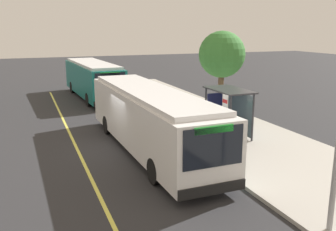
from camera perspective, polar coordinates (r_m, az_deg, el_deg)
ground_plane at (r=18.29m, az=-6.60°, el=-4.95°), size 120.00×120.00×0.00m
sidewalk_curb at (r=20.53m, az=9.81°, el=-2.80°), size 44.00×6.40×0.15m
lane_stripe_center at (r=17.90m, az=-13.46°, el=-5.64°), size 36.00×0.14×0.01m
transit_bus_main at (r=17.39m, az=-2.86°, el=-0.30°), size 12.18×2.90×2.95m
transit_bus_second at (r=31.44m, az=-11.42°, el=5.58°), size 10.70×3.17×2.95m
bus_shelter at (r=19.76m, az=9.39°, el=2.08°), size 2.90×1.60×2.48m
waiting_bench at (r=19.90m, az=9.47°, el=-1.64°), size 1.60×0.48×0.95m
route_sign_post at (r=16.19m, az=8.72°, el=-0.23°), size 0.44×0.08×2.80m
pedestrian_commuter at (r=20.27m, az=3.53°, el=0.21°), size 0.24×0.40×1.69m
street_tree_near_shelter at (r=23.69m, az=8.25°, el=9.17°), size 2.90×2.90×5.38m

